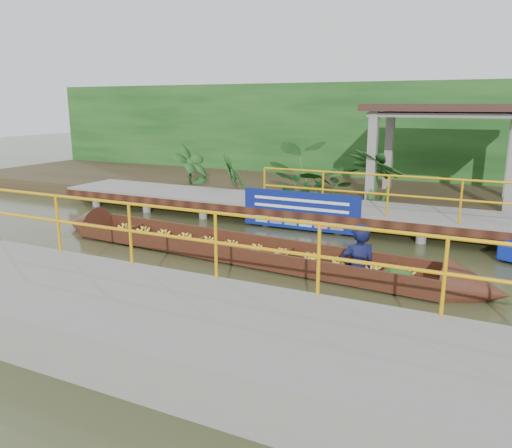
% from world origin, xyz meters
% --- Properties ---
extents(ground, '(80.00, 80.00, 0.00)m').
position_xyz_m(ground, '(0.00, 0.00, 0.00)').
color(ground, '#2F3219').
rests_on(ground, ground).
extents(land_strip, '(30.00, 8.00, 0.45)m').
position_xyz_m(land_strip, '(0.00, 7.50, 0.23)').
color(land_strip, '#302618').
rests_on(land_strip, ground).
extents(far_dock, '(16.00, 2.06, 1.66)m').
position_xyz_m(far_dock, '(0.02, 3.43, 0.48)').
color(far_dock, gray).
rests_on(far_dock, ground).
extents(near_dock, '(18.00, 2.40, 1.73)m').
position_xyz_m(near_dock, '(1.00, -4.20, 0.30)').
color(near_dock, gray).
rests_on(near_dock, ground).
extents(pavilion, '(4.40, 3.00, 3.00)m').
position_xyz_m(pavilion, '(3.00, 6.30, 2.82)').
color(pavilion, gray).
rests_on(pavilion, ground).
extents(foliage_backdrop, '(30.00, 0.80, 4.00)m').
position_xyz_m(foliage_backdrop, '(0.00, 10.00, 2.00)').
color(foliage_backdrop, '#133B13').
rests_on(foliage_backdrop, ground).
extents(vendor_boat, '(10.53, 1.75, 2.38)m').
position_xyz_m(vendor_boat, '(0.05, -0.18, 0.27)').
color(vendor_boat, '#37190F').
rests_on(vendor_boat, ground).
extents(blue_banner, '(3.13, 0.04, 0.98)m').
position_xyz_m(blue_banner, '(0.04, 2.48, 0.56)').
color(blue_banner, navy).
rests_on(blue_banner, ground).
extents(tropical_plants, '(14.33, 1.33, 1.66)m').
position_xyz_m(tropical_plants, '(1.09, 5.30, 1.28)').
color(tropical_plants, '#133B13').
rests_on(tropical_plants, ground).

